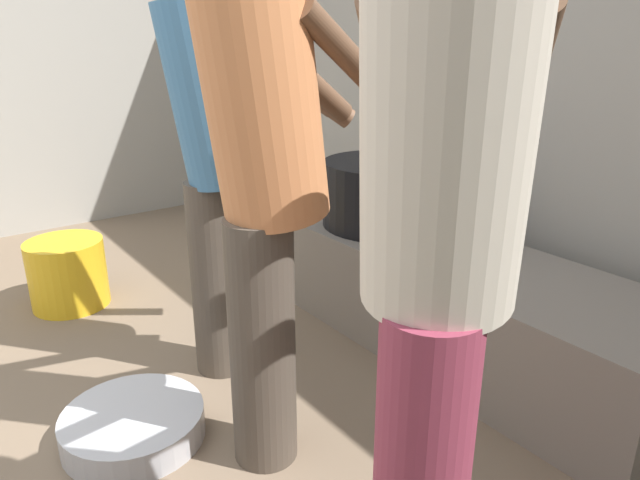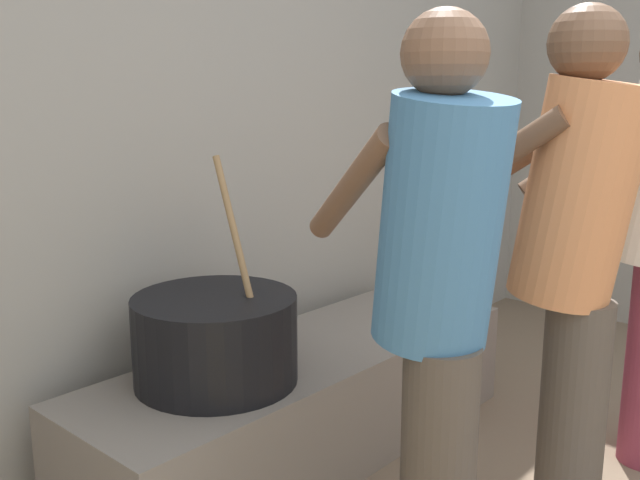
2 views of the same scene
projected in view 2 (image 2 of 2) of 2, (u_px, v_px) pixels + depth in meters
The scene contains 5 objects.
block_enclosure_rear at pixel (189, 153), 2.82m from camera, with size 5.54×0.20×2.31m, color #9E998E.
hearth_ledge at pixel (306, 401), 2.77m from camera, with size 1.91×0.60×0.43m, color slate.
cooking_pot_main at pixel (216, 339), 2.39m from camera, with size 0.55×0.55×0.75m.
cook_in_blue_shirt at pixel (438, 288), 1.80m from camera, with size 0.57×0.73×1.59m.
cook_in_orange_shirt at pixel (574, 250), 2.09m from camera, with size 0.41×0.71×1.64m.
Camera 2 is at (-1.76, 0.20, 1.41)m, focal length 39.97 mm.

